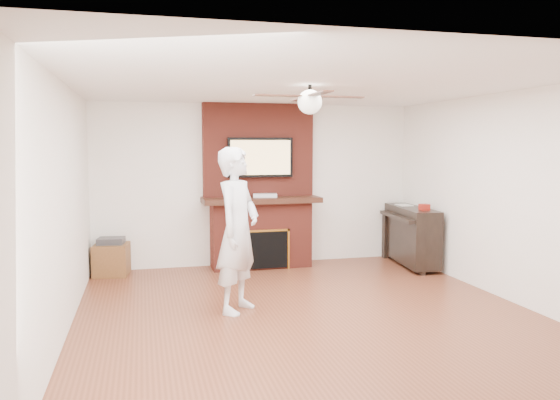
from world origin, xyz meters
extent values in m
cube|color=brown|center=(0.00, 0.00, -0.09)|extent=(5.36, 5.86, 0.18)
cube|color=white|center=(0.00, 0.00, 2.59)|extent=(5.36, 5.86, 0.18)
cube|color=white|center=(0.00, 2.84, 1.25)|extent=(5.36, 0.18, 2.50)
cube|color=white|center=(0.00, -2.84, 1.25)|extent=(5.36, 0.18, 2.50)
cube|color=white|center=(-2.59, 0.00, 1.25)|extent=(0.18, 5.86, 2.50)
cube|color=white|center=(2.59, 0.00, 1.25)|extent=(0.18, 5.86, 2.50)
cube|color=maroon|center=(0.00, 2.50, 0.50)|extent=(1.50, 0.50, 1.00)
cube|color=black|center=(0.00, 2.47, 1.04)|extent=(1.78, 0.64, 0.08)
cube|color=maroon|center=(0.00, 2.65, 1.79)|extent=(1.70, 0.20, 1.42)
cube|color=black|center=(0.00, 2.25, 0.31)|extent=(0.70, 0.06, 0.55)
cube|color=#BF8C2D|center=(0.00, 2.24, 0.60)|extent=(0.78, 0.02, 0.03)
cube|color=#BF8C2D|center=(-0.38, 2.24, 0.31)|extent=(0.03, 0.02, 0.61)
cube|color=#BF8C2D|center=(0.38, 2.24, 0.31)|extent=(0.03, 0.02, 0.61)
cube|color=black|center=(0.00, 2.50, 1.68)|extent=(1.00, 0.07, 0.60)
cube|color=#E7C27A|center=(0.00, 2.47, 1.68)|extent=(0.92, 0.01, 0.52)
cylinder|color=black|center=(0.00, 0.00, 2.43)|extent=(0.04, 0.04, 0.14)
sphere|color=white|center=(0.00, 0.00, 2.32)|extent=(0.26, 0.26, 0.26)
cube|color=black|center=(0.33, 0.00, 2.38)|extent=(0.55, 0.11, 0.01)
cube|color=black|center=(0.00, 0.33, 2.38)|extent=(0.11, 0.55, 0.01)
cube|color=black|center=(-0.33, 0.00, 2.38)|extent=(0.55, 0.11, 0.01)
cube|color=black|center=(0.00, -0.33, 2.38)|extent=(0.11, 0.55, 0.01)
imported|color=silver|center=(-0.73, 0.34, 0.92)|extent=(0.77, 0.81, 1.84)
cube|color=brown|center=(-2.20, 2.48, 0.23)|extent=(0.53, 0.53, 0.45)
cube|color=#313134|center=(-2.20, 2.48, 0.50)|extent=(0.40, 0.34, 0.09)
cube|color=black|center=(2.29, 2.00, 0.48)|extent=(0.56, 1.43, 0.86)
cube|color=black|center=(2.14, 1.38, 0.37)|extent=(0.06, 0.11, 0.75)
cube|color=black|center=(2.14, 2.62, 0.37)|extent=(0.06, 0.11, 0.75)
cube|color=black|center=(2.05, 2.00, 0.77)|extent=(0.29, 1.29, 0.05)
cube|color=silver|center=(2.29, 2.27, 0.92)|extent=(0.19, 0.27, 0.01)
cube|color=maroon|center=(2.29, 1.63, 0.95)|extent=(0.13, 0.13, 0.09)
cube|color=silver|center=(0.06, 2.45, 1.11)|extent=(0.39, 0.27, 0.05)
cylinder|color=#EF521C|center=(-0.10, 2.30, 0.05)|extent=(0.08, 0.08, 0.11)
cylinder|color=#3A712D|center=(-0.11, 2.31, 0.04)|extent=(0.07, 0.07, 0.08)
cylinder|color=beige|center=(0.14, 2.29, 0.06)|extent=(0.08, 0.08, 0.11)
camera|label=1|loc=(-1.75, -5.60, 1.86)|focal=35.00mm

